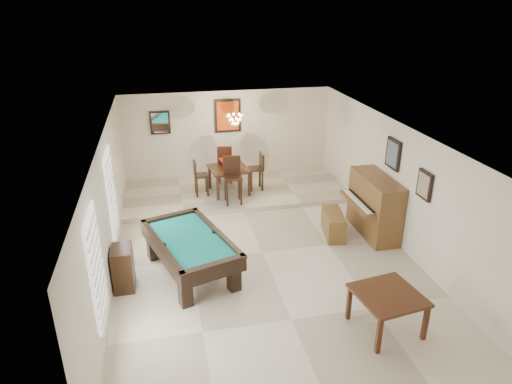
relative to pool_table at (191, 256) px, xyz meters
name	(u,v)px	position (x,y,z in m)	size (l,w,h in m)	color
ground_plane	(262,253)	(1.52, 0.47, -0.39)	(6.00, 9.00, 0.02)	beige
wall_back	(228,136)	(1.52, 4.97, 0.92)	(6.00, 0.04, 2.60)	silver
wall_front	(350,353)	(1.52, -4.03, 0.92)	(6.00, 0.04, 2.60)	silver
wall_left	(108,210)	(-1.48, 0.47, 0.92)	(0.04, 9.00, 2.60)	silver
wall_right	(398,185)	(4.52, 0.47, 0.92)	(0.04, 9.00, 2.60)	silver
ceiling	(263,134)	(1.52, 0.47, 2.22)	(6.00, 9.00, 0.04)	white
dining_step	(236,191)	(1.52, 3.72, -0.32)	(6.00, 2.50, 0.12)	beige
window_left_front	(96,267)	(-1.45, -1.73, 1.02)	(0.06, 1.00, 1.70)	white
window_left_rear	(111,193)	(-1.45, 1.07, 1.02)	(0.06, 1.00, 1.70)	white
pool_table	(191,256)	(0.00, 0.00, 0.00)	(1.24, 2.28, 0.76)	black
square_table	(386,311)	(2.95, -2.31, -0.04)	(0.99, 0.99, 0.68)	#371B0D
upright_piano	(368,206)	(4.05, 0.82, 0.30)	(0.92, 1.63, 1.36)	brown
piano_bench	(333,224)	(3.28, 0.90, -0.11)	(0.38, 0.99, 0.55)	brown
apothecary_chest	(123,268)	(-1.26, -0.22, 0.03)	(0.37, 0.55, 0.83)	black
dining_table	(229,178)	(1.32, 3.60, 0.15)	(0.99, 0.99, 0.82)	black
flower_vase	(229,160)	(1.32, 3.60, 0.67)	(0.13, 0.13, 0.22)	red
dining_chair_south	(233,181)	(1.31, 2.87, 0.34)	(0.45, 0.45, 1.20)	black
dining_chair_north	(225,163)	(1.33, 4.38, 0.29)	(0.41, 0.41, 1.10)	black
dining_chair_west	(201,178)	(0.58, 3.56, 0.22)	(0.35, 0.35, 0.95)	black
dining_chair_east	(256,171)	(2.06, 3.64, 0.25)	(0.38, 0.38, 1.03)	black
chandelier	(235,116)	(1.52, 3.67, 1.82)	(0.44, 0.44, 0.60)	#FFE5B2
back_painting	(228,116)	(1.52, 4.93, 1.52)	(0.75, 0.06, 0.95)	#D84C14
back_mirror	(160,123)	(-0.38, 4.93, 1.42)	(0.55, 0.06, 0.65)	white
right_picture_upper	(393,154)	(4.48, 0.77, 1.52)	(0.06, 0.55, 0.65)	slate
right_picture_lower	(425,185)	(4.48, -0.53, 1.32)	(0.06, 0.45, 0.55)	gray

